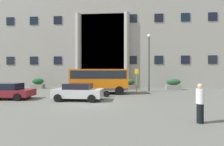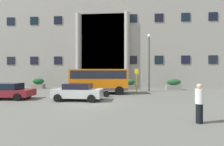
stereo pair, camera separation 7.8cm
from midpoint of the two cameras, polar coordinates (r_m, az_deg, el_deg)
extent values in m
cube|color=#575852|center=(13.27, -7.57, -10.13)|extent=(80.00, 64.00, 0.12)
cube|color=gray|center=(31.25, -0.87, 13.60)|extent=(38.96, 9.00, 19.12)
cube|color=black|center=(26.28, -3.29, 7.58)|extent=(6.63, 0.12, 11.39)
cylinder|color=gray|center=(26.71, -11.40, 7.46)|extent=(0.83, 0.83, 11.39)
cylinder|color=gray|center=(25.76, 4.95, 7.73)|extent=(0.83, 0.83, 11.39)
cube|color=black|center=(31.60, -31.19, 3.59)|extent=(1.29, 0.08, 1.25)
cube|color=black|center=(29.53, -24.99, 3.85)|extent=(1.29, 0.08, 1.25)
cube|color=black|center=(27.84, -17.95, 4.08)|extent=(1.29, 0.08, 1.25)
cube|color=black|center=(25.84, 6.90, 4.39)|extent=(1.29, 0.08, 1.25)
cube|color=black|center=(26.32, 15.43, 4.30)|extent=(1.29, 0.08, 1.25)
cube|color=black|center=(27.35, 23.48, 4.14)|extent=(1.29, 0.08, 1.25)
cube|color=black|center=(28.87, 30.81, 3.92)|extent=(1.29, 0.08, 1.25)
cube|color=black|center=(32.59, -31.21, 14.74)|extent=(1.29, 0.08, 1.25)
cube|color=black|center=(30.58, -25.01, 15.73)|extent=(1.29, 0.08, 1.25)
cube|color=black|center=(28.96, -17.97, 16.63)|extent=(1.29, 0.08, 1.25)
cube|color=black|center=(27.05, 6.91, 17.84)|extent=(1.29, 0.08, 1.25)
cube|color=black|center=(27.50, 15.44, 17.53)|extent=(1.29, 0.08, 1.25)
cube|color=black|center=(28.49, 23.49, 16.90)|extent=(1.29, 0.08, 1.25)
cube|color=black|center=(29.96, 30.83, 16.05)|extent=(1.29, 0.08, 1.25)
cube|color=orange|center=(18.51, -4.54, -2.16)|extent=(6.35, 2.93, 2.21)
cube|color=black|center=(18.50, -4.54, -0.48)|extent=(5.98, 2.92, 0.85)
cube|color=black|center=(18.59, 4.77, -1.05)|extent=(0.25, 1.95, 1.07)
cube|color=#46444C|center=(18.58, -4.54, -5.21)|extent=(6.35, 2.97, 0.24)
cylinder|color=black|center=(19.76, 1.90, -5.23)|extent=(0.92, 0.37, 0.90)
cylinder|color=black|center=(17.45, 2.37, -5.95)|extent=(0.92, 0.37, 0.90)
cylinder|color=black|center=(19.97, -10.57, -5.18)|extent=(0.92, 0.37, 0.90)
cylinder|color=black|center=(17.68, -11.75, -5.88)|extent=(0.92, 0.37, 0.90)
cylinder|color=#979A21|center=(20.41, 8.18, -2.52)|extent=(0.08, 0.08, 2.71)
cube|color=yellow|center=(20.35, 8.18, 0.58)|extent=(0.44, 0.03, 0.60)
cube|color=gray|center=(24.25, 19.95, -4.58)|extent=(2.00, 0.72, 0.61)
ellipsoid|color=#214D2C|center=(24.20, 19.95, -2.87)|extent=(1.92, 0.65, 0.84)
cube|color=#6A5F5C|center=(23.66, 5.73, -4.70)|extent=(1.57, 0.98, 0.60)
ellipsoid|color=#1E502D|center=(23.61, 5.73, -3.02)|extent=(1.51, 0.88, 0.79)
cube|color=gray|center=(26.82, -23.81, -4.15)|extent=(1.76, 0.91, 0.59)
ellipsoid|color=#144A22|center=(26.77, -23.82, -2.56)|extent=(1.69, 0.82, 0.89)
cube|color=maroon|center=(17.35, -32.44, -5.66)|extent=(4.67, 2.12, 0.57)
cube|color=black|center=(17.31, -32.44, -3.82)|extent=(2.56, 1.77, 0.54)
cylinder|color=black|center=(17.40, -26.47, -6.45)|extent=(0.63, 0.24, 0.62)
cylinder|color=black|center=(15.81, -29.48, -7.13)|extent=(0.63, 0.24, 0.62)
cube|color=#B2B9B9|center=(14.35, -11.50, -6.65)|extent=(4.03, 2.02, 0.68)
cube|color=black|center=(14.29, -11.50, -4.38)|extent=(2.20, 1.73, 0.46)
cylinder|color=black|center=(14.95, -5.41, -7.53)|extent=(0.63, 0.22, 0.62)
cylinder|color=black|center=(13.14, -7.08, -8.60)|extent=(0.63, 0.22, 0.62)
cylinder|color=black|center=(15.71, -15.17, -7.16)|extent=(0.63, 0.22, 0.62)
cylinder|color=black|center=(14.00, -18.00, -8.07)|extent=(0.63, 0.22, 0.62)
cylinder|color=black|center=(15.94, -2.02, -7.08)|extent=(0.61, 0.23, 0.60)
cylinder|color=black|center=(16.47, -6.97, -6.85)|extent=(0.61, 0.25, 0.60)
cube|color=#19636C|center=(16.16, -4.53, -5.98)|extent=(0.98, 0.44, 0.32)
cube|color=black|center=(16.20, -5.13, -5.33)|extent=(0.55, 0.31, 0.12)
cylinder|color=#A5A5A8|center=(15.91, -2.42, -4.99)|extent=(0.15, 0.54, 0.03)
cylinder|color=black|center=(8.87, 27.41, -12.03)|extent=(0.30, 0.30, 0.89)
cylinder|color=silver|center=(8.74, 27.41, -6.98)|extent=(0.36, 0.36, 0.68)
sphere|color=tan|center=(8.69, 27.42, -3.97)|extent=(0.24, 0.24, 0.24)
cylinder|color=#353E3A|center=(21.21, 12.27, 2.89)|extent=(0.18, 0.18, 6.63)
sphere|color=white|center=(21.65, 12.28, 12.17)|extent=(0.40, 0.40, 0.40)
camera|label=1|loc=(0.04, -90.12, 0.00)|focal=27.05mm
camera|label=2|loc=(0.04, 89.88, 0.00)|focal=27.05mm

